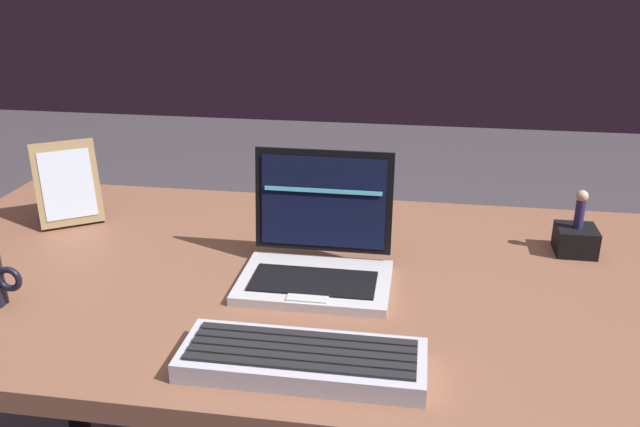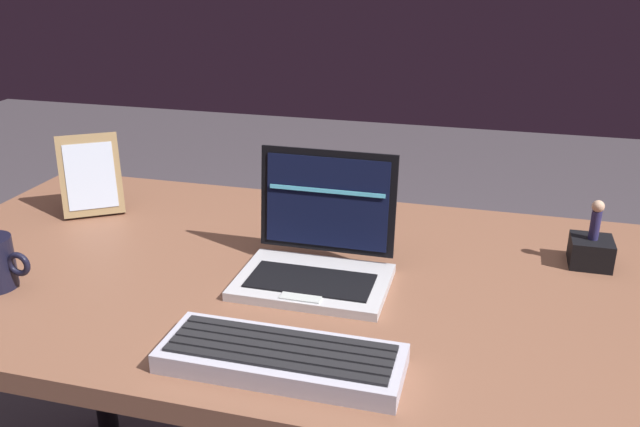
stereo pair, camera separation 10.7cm
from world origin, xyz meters
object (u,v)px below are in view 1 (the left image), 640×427
object	(u,v)px
laptop_front	(317,255)
external_keyboard	(302,359)
figurine_stand	(575,240)
photo_frame	(67,184)
figurine	(581,207)

from	to	relation	value
laptop_front	external_keyboard	distance (m)	0.26
figurine_stand	photo_frame	bearing A→B (deg)	-179.44
laptop_front	external_keyboard	size ratio (longest dim) A/B	0.76
laptop_front	external_keyboard	xyz separation A→B (m)	(0.02, -0.26, -0.03)
laptop_front	figurine	distance (m)	0.48
photo_frame	figurine_stand	size ratio (longest dim) A/B	2.36
figurine_stand	laptop_front	bearing A→B (deg)	-158.65
external_keyboard	figurine_stand	bearing A→B (deg)	45.64
external_keyboard	photo_frame	bearing A→B (deg)	142.40
photo_frame	figurine	world-z (taller)	photo_frame
figurine_stand	figurine	bearing A→B (deg)	0.00
external_keyboard	photo_frame	size ratio (longest dim) A/B	1.95
laptop_front	figurine	world-z (taller)	laptop_front
figurine_stand	figurine	size ratio (longest dim) A/B	0.99
photo_frame	external_keyboard	bearing A→B (deg)	-37.60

